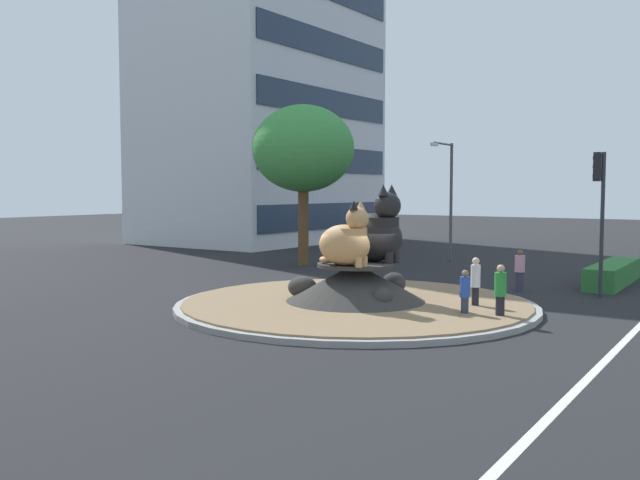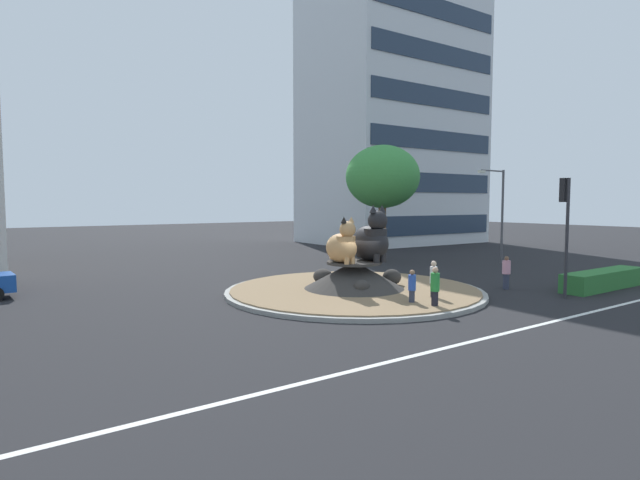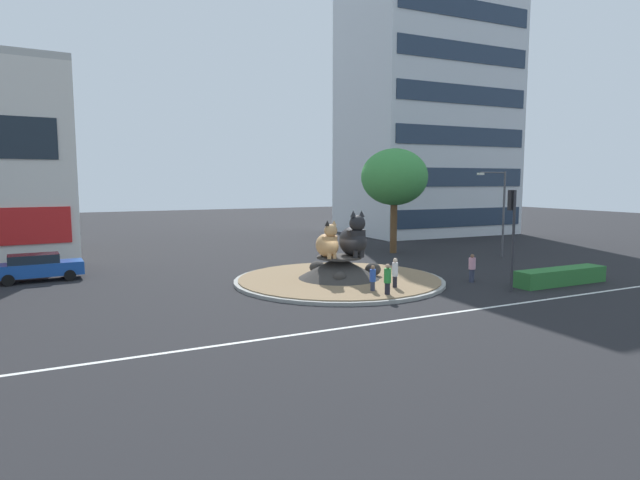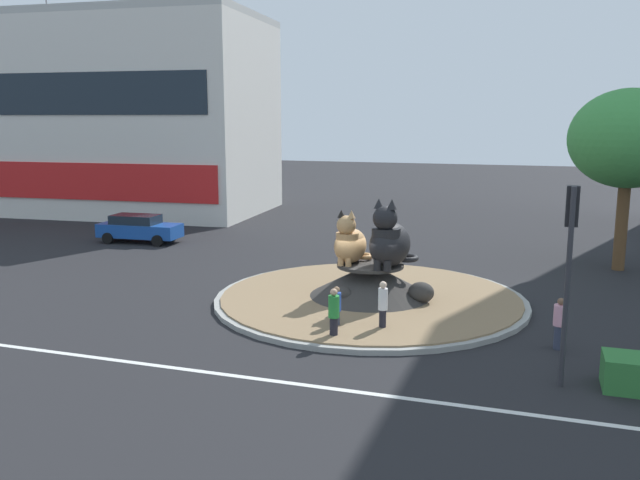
{
  "view_description": "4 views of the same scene",
  "coord_description": "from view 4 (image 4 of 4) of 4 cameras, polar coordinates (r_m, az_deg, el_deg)",
  "views": [
    {
      "loc": [
        -19.69,
        -11.57,
        3.94
      ],
      "look_at": [
        -2.37,
        -0.14,
        2.43
      ],
      "focal_mm": 38.62,
      "sensor_mm": 36.0,
      "label": 1
    },
    {
      "loc": [
        -14.61,
        -18.11,
        4.23
      ],
      "look_at": [
        -0.13,
        2.59,
        2.34
      ],
      "focal_mm": 28.14,
      "sensor_mm": 36.0,
      "label": 2
    },
    {
      "loc": [
        -14.09,
        -26.13,
        5.76
      ],
      "look_at": [
        -0.3,
        1.86,
        2.25
      ],
      "focal_mm": 29.46,
      "sensor_mm": 36.0,
      "label": 3
    },
    {
      "loc": [
        5.82,
        -24.04,
        7.0
      ],
      "look_at": [
        -2.18,
        0.44,
        2.22
      ],
      "focal_mm": 36.95,
      "sensor_mm": 36.0,
      "label": 4
    }
  ],
  "objects": [
    {
      "name": "broadleaf_tree_behind_island",
      "position": [
        33.2,
        25.17,
        7.9
      ],
      "size": [
        5.29,
        5.29,
        8.34
      ],
      "color": "brown",
      "rests_on": "ground"
    },
    {
      "name": "shophouse_block",
      "position": [
        54.44,
        -19.77,
        10.09
      ],
      "size": [
        28.71,
        13.94,
        18.76
      ],
      "rotation": [
        0.0,
        0.0,
        0.07
      ],
      "color": "silver",
      "rests_on": "ground"
    },
    {
      "name": "pedestrian_blue_shirt",
      "position": [
        21.88,
        1.44,
        -5.89
      ],
      "size": [
        0.31,
        0.31,
        1.55
      ],
      "rotation": [
        0.0,
        0.0,
        2.63
      ],
      "color": "#33384C",
      "rests_on": "ground"
    },
    {
      "name": "pedestrian_white_shirt",
      "position": [
        21.7,
        5.46,
        -5.68
      ],
      "size": [
        0.31,
        0.31,
        1.78
      ],
      "rotation": [
        0.0,
        0.0,
        2.41
      ],
      "color": "black",
      "rests_on": "ground"
    },
    {
      "name": "traffic_light_mast",
      "position": [
        18.09,
        20.8,
        -0.73
      ],
      "size": [
        0.32,
        0.46,
        5.31
      ],
      "rotation": [
        0.0,
        0.0,
        1.57
      ],
      "color": "#2D2D33",
      "rests_on": "ground"
    },
    {
      "name": "sedan_on_far_lane",
      "position": [
        38.93,
        -15.42,
        1.01
      ],
      "size": [
        4.78,
        2.16,
        1.58
      ],
      "rotation": [
        0.0,
        0.0,
        0.06
      ],
      "color": "#19479E",
      "rests_on": "ground"
    },
    {
      "name": "pedestrian_green_shirt",
      "position": [
        20.86,
        1.2,
        -6.41
      ],
      "size": [
        0.35,
        0.35,
        1.75
      ],
      "rotation": [
        0.0,
        0.0,
        3.97
      ],
      "color": "black",
      "rests_on": "ground"
    },
    {
      "name": "cat_statue_calico",
      "position": [
        25.25,
        2.59,
        -0.29
      ],
      "size": [
        1.48,
        2.19,
        2.12
      ],
      "rotation": [
        0.0,
        0.0,
        -1.63
      ],
      "color": "tan",
      "rests_on": "roundabout_island"
    },
    {
      "name": "roundabout_island",
      "position": [
        25.59,
        4.38,
        -4.3
      ],
      "size": [
        12.0,
        12.0,
        1.5
      ],
      "color": "gray",
      "rests_on": "ground"
    },
    {
      "name": "pedestrian_pink_shirt",
      "position": [
        21.54,
        20.04,
        -6.74
      ],
      "size": [
        0.39,
        0.39,
        1.62
      ],
      "rotation": [
        0.0,
        0.0,
        2.65
      ],
      "color": "#33384C",
      "rests_on": "ground"
    },
    {
      "name": "ground_plane",
      "position": [
        25.7,
        4.33,
        -5.32
      ],
      "size": [
        160.0,
        160.0,
        0.0
      ],
      "primitive_type": "plane",
      "color": "black"
    },
    {
      "name": "cat_statue_black",
      "position": [
        24.68,
        6.01,
        -0.14
      ],
      "size": [
        1.93,
        2.71,
        2.63
      ],
      "rotation": [
        0.0,
        0.0,
        -1.68
      ],
      "color": "black",
      "rests_on": "roundabout_island"
    },
    {
      "name": "lane_centreline",
      "position": [
        18.03,
        -2.27,
        -12.32
      ],
      "size": [
        112.0,
        0.2,
        0.01
      ],
      "primitive_type": "cube",
      "color": "silver",
      "rests_on": "ground"
    }
  ]
}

